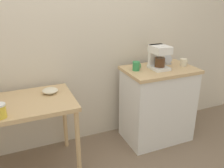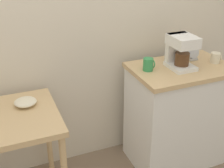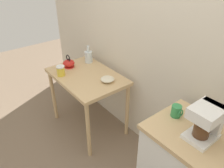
# 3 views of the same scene
# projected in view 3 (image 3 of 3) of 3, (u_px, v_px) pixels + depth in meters

# --- Properties ---
(ground_plane) EXTENTS (8.00, 8.00, 0.00)m
(ground_plane) POSITION_uv_depth(u_px,v_px,m) (122.00, 158.00, 2.50)
(ground_plane) COLOR #7A6651
(back_wall) EXTENTS (4.40, 0.10, 2.80)m
(back_wall) POSITION_uv_depth(u_px,v_px,m) (172.00, 31.00, 1.94)
(back_wall) COLOR beige
(back_wall) RESTS_ON ground_plane
(wooden_table) EXTENTS (0.92, 0.63, 0.77)m
(wooden_table) POSITION_uv_depth(u_px,v_px,m) (87.00, 82.00, 2.62)
(wooden_table) COLOR tan
(wooden_table) RESTS_ON ground_plane
(bowl_stoneware) EXTENTS (0.15, 0.15, 0.05)m
(bowl_stoneware) POSITION_uv_depth(u_px,v_px,m) (107.00, 79.00, 2.43)
(bowl_stoneware) COLOR beige
(bowl_stoneware) RESTS_ON wooden_table
(teakettle) EXTENTS (0.17, 0.14, 0.16)m
(teakettle) POSITION_uv_depth(u_px,v_px,m) (69.00, 63.00, 2.72)
(teakettle) COLOR red
(teakettle) RESTS_ON wooden_table
(glass_carafe_vase) EXTENTS (0.10, 0.10, 0.22)m
(glass_carafe_vase) POSITION_uv_depth(u_px,v_px,m) (89.00, 56.00, 2.83)
(glass_carafe_vase) COLOR silver
(glass_carafe_vase) RESTS_ON wooden_table
(canister_enamel) EXTENTS (0.09, 0.09, 0.12)m
(canister_enamel) POSITION_uv_depth(u_px,v_px,m) (61.00, 71.00, 2.54)
(canister_enamel) COLOR gold
(canister_enamel) RESTS_ON wooden_table
(coffee_maker) EXTENTS (0.18, 0.22, 0.26)m
(coffee_maker) POSITION_uv_depth(u_px,v_px,m) (206.00, 121.00, 1.48)
(coffee_maker) COLOR white
(coffee_maker) RESTS_ON kitchen_counter
(mug_tall_green) EXTENTS (0.08, 0.08, 0.10)m
(mug_tall_green) POSITION_uv_depth(u_px,v_px,m) (176.00, 111.00, 1.72)
(mug_tall_green) COLOR #338C4C
(mug_tall_green) RESTS_ON kitchen_counter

